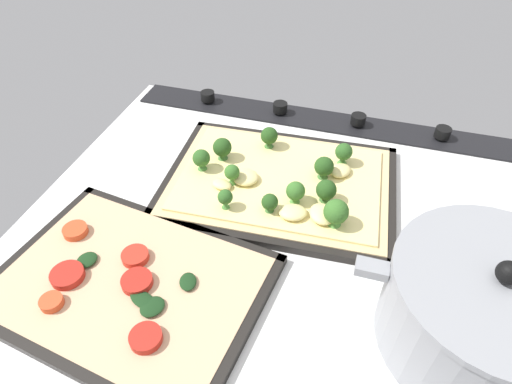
{
  "coord_description": "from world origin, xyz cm",
  "views": [
    {
      "loc": [
        -8.6,
        43.1,
        46.26
      ],
      "look_at": [
        4.64,
        -1.74,
        3.36
      ],
      "focal_mm": 30.19,
      "sensor_mm": 36.0,
      "label": 1
    }
  ],
  "objects_px": {
    "cooking_pot": "(483,312)",
    "veggie_pizza_back": "(126,283)",
    "baking_tray_back": "(130,286)",
    "broccoli_pizza": "(281,181)",
    "baking_tray_front": "(279,185)"
  },
  "relations": [
    {
      "from": "baking_tray_front",
      "to": "cooking_pot",
      "type": "distance_m",
      "value": 0.34
    },
    {
      "from": "baking_tray_front",
      "to": "broccoli_pizza",
      "type": "relative_size",
      "value": 1.07
    },
    {
      "from": "baking_tray_front",
      "to": "cooking_pot",
      "type": "bearing_deg",
      "value": 144.36
    },
    {
      "from": "broccoli_pizza",
      "to": "cooking_pot",
      "type": "xyz_separation_m",
      "value": [
        -0.27,
        0.19,
        0.04
      ]
    },
    {
      "from": "baking_tray_back",
      "to": "cooking_pot",
      "type": "distance_m",
      "value": 0.41
    },
    {
      "from": "baking_tray_back",
      "to": "cooking_pot",
      "type": "height_order",
      "value": "cooking_pot"
    },
    {
      "from": "baking_tray_back",
      "to": "cooking_pot",
      "type": "bearing_deg",
      "value": -173.36
    },
    {
      "from": "baking_tray_front",
      "to": "cooking_pot",
      "type": "height_order",
      "value": "cooking_pot"
    },
    {
      "from": "broccoli_pizza",
      "to": "veggie_pizza_back",
      "type": "relative_size",
      "value": 1.03
    },
    {
      "from": "baking_tray_back",
      "to": "veggie_pizza_back",
      "type": "xyz_separation_m",
      "value": [
        0.0,
        0.0,
        0.01
      ]
    },
    {
      "from": "broccoli_pizza",
      "to": "veggie_pizza_back",
      "type": "distance_m",
      "value": 0.28
    },
    {
      "from": "broccoli_pizza",
      "to": "baking_tray_back",
      "type": "distance_m",
      "value": 0.28
    },
    {
      "from": "cooking_pot",
      "to": "veggie_pizza_back",
      "type": "bearing_deg",
      "value": 6.72
    },
    {
      "from": "broccoli_pizza",
      "to": "cooking_pot",
      "type": "height_order",
      "value": "cooking_pot"
    },
    {
      "from": "veggie_pizza_back",
      "to": "broccoli_pizza",
      "type": "bearing_deg",
      "value": -120.62
    }
  ]
}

